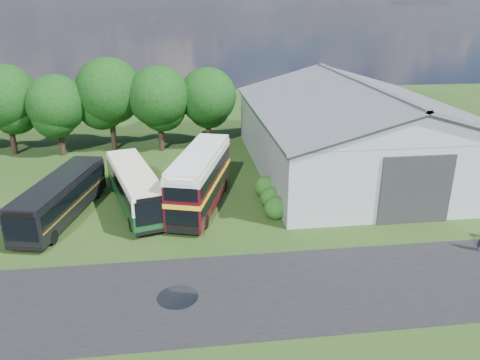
{
  "coord_description": "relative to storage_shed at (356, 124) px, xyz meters",
  "views": [
    {
      "loc": [
        -0.92,
        -24.16,
        14.63
      ],
      "look_at": [
        3.26,
        8.0,
        2.29
      ],
      "focal_mm": 35.0,
      "sensor_mm": 36.0,
      "label": 1
    }
  ],
  "objects": [
    {
      "name": "shrub_mid",
      "position": [
        -9.4,
        -7.98,
        -4.17
      ],
      "size": [
        1.6,
        1.6,
        1.6
      ],
      "primitive_type": "sphere",
      "color": "#194714",
      "rests_on": "ground"
    },
    {
      "name": "shrub_back",
      "position": [
        -9.4,
        -5.98,
        -4.17
      ],
      "size": [
        1.8,
        1.8,
        1.8
      ],
      "primitive_type": "sphere",
      "color": "#194714",
      "rests_on": "ground"
    },
    {
      "name": "tree_right_b",
      "position": [
        -13.0,
        8.62,
        1.27
      ],
      "size": [
        5.98,
        5.98,
        8.45
      ],
      "color": "black",
      "rests_on": "ground"
    },
    {
      "name": "asphalt_road",
      "position": [
        -12.0,
        -18.98,
        -4.17
      ],
      "size": [
        60.0,
        8.0,
        0.02
      ],
      "primitive_type": "cube",
      "color": "black",
      "rests_on": "ground"
    },
    {
      "name": "bus_dark_single",
      "position": [
        -24.66,
        -8.04,
        -2.58
      ],
      "size": [
        4.85,
        11.12,
        2.99
      ],
      "rotation": [
        0.0,
        0.0,
        -0.22
      ],
      "color": "black",
      "rests_on": "ground"
    },
    {
      "name": "tree_left_b",
      "position": [
        -28.0,
        7.52,
        1.09
      ],
      "size": [
        5.78,
        5.78,
        8.16
      ],
      "color": "black",
      "rests_on": "ground"
    },
    {
      "name": "storage_shed",
      "position": [
        0.0,
        0.0,
        0.0
      ],
      "size": [
        18.8,
        24.8,
        8.15
      ],
      "color": "gray",
      "rests_on": "ground"
    },
    {
      "name": "ground",
      "position": [
        -15.0,
        -15.98,
        -4.17
      ],
      "size": [
        120.0,
        120.0,
        0.0
      ],
      "primitive_type": "plane",
      "color": "#1C3812",
      "rests_on": "ground"
    },
    {
      "name": "shrub_front",
      "position": [
        -9.4,
        -9.98,
        -4.17
      ],
      "size": [
        1.7,
        1.7,
        1.7
      ],
      "primitive_type": "sphere",
      "color": "#194714",
      "rests_on": "ground"
    },
    {
      "name": "tree_left_a",
      "position": [
        -33.0,
        8.52,
        1.71
      ],
      "size": [
        6.46,
        6.46,
        9.12
      ],
      "color": "black",
      "rests_on": "ground"
    },
    {
      "name": "bus_maroon_double",
      "position": [
        -14.65,
        -7.37,
        -1.97
      ],
      "size": [
        5.46,
        10.55,
        4.4
      ],
      "rotation": [
        0.0,
        0.0,
        -0.29
      ],
      "color": "black",
      "rests_on": "ground"
    },
    {
      "name": "tree_right_a",
      "position": [
        -18.0,
        7.82,
        1.52
      ],
      "size": [
        6.26,
        6.26,
        8.83
      ],
      "color": "black",
      "rests_on": "ground"
    },
    {
      "name": "bus_green_single",
      "position": [
        -19.54,
        -6.73,
        -2.55
      ],
      "size": [
        5.43,
        11.26,
        3.03
      ],
      "rotation": [
        0.0,
        0.0,
        0.28
      ],
      "color": "black",
      "rests_on": "ground"
    },
    {
      "name": "tree_mid",
      "position": [
        -23.0,
        8.82,
        2.02
      ],
      "size": [
        6.8,
        6.8,
        9.6
      ],
      "color": "black",
      "rests_on": "ground"
    },
    {
      "name": "puddle",
      "position": [
        -16.5,
        -18.98,
        -4.17
      ],
      "size": [
        2.2,
        2.2,
        0.01
      ],
      "primitive_type": "cylinder",
      "color": "black",
      "rests_on": "ground"
    }
  ]
}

